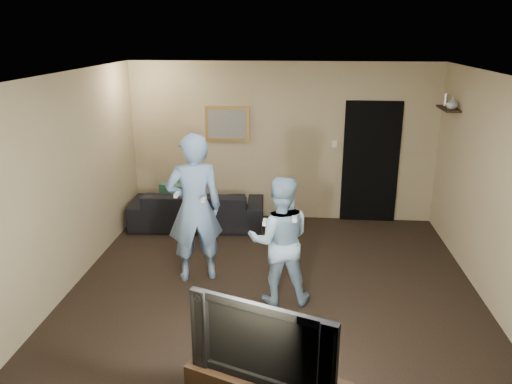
# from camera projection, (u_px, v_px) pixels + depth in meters

# --- Properties ---
(ground) EXTENTS (5.00, 5.00, 0.00)m
(ground) POSITION_uv_depth(u_px,v_px,m) (273.00, 287.00, 6.23)
(ground) COLOR black
(ground) RESTS_ON ground
(ceiling) EXTENTS (5.00, 5.00, 0.04)m
(ceiling) POSITION_uv_depth(u_px,v_px,m) (276.00, 74.00, 5.42)
(ceiling) COLOR silver
(ceiling) RESTS_ON wall_back
(wall_back) EXTENTS (5.00, 0.04, 2.60)m
(wall_back) POSITION_uv_depth(u_px,v_px,m) (282.00, 142.00, 8.19)
(wall_back) COLOR tan
(wall_back) RESTS_ON ground
(wall_front) EXTENTS (5.00, 0.04, 2.60)m
(wall_front) POSITION_uv_depth(u_px,v_px,m) (257.00, 297.00, 3.45)
(wall_front) COLOR tan
(wall_front) RESTS_ON ground
(wall_left) EXTENTS (0.04, 5.00, 2.60)m
(wall_left) POSITION_uv_depth(u_px,v_px,m) (68.00, 183.00, 6.02)
(wall_left) COLOR tan
(wall_left) RESTS_ON ground
(wall_right) EXTENTS (0.04, 5.00, 2.60)m
(wall_right) POSITION_uv_depth(u_px,v_px,m) (496.00, 194.00, 5.62)
(wall_right) COLOR tan
(wall_right) RESTS_ON ground
(sofa) EXTENTS (2.17, 0.94, 0.62)m
(sofa) POSITION_uv_depth(u_px,v_px,m) (198.00, 208.00, 8.08)
(sofa) COLOR black
(sofa) RESTS_ON ground
(throw_pillow) EXTENTS (0.46, 0.26, 0.44)m
(throw_pillow) POSITION_uv_depth(u_px,v_px,m) (174.00, 198.00, 8.06)
(throw_pillow) COLOR #194D3F
(throw_pillow) RESTS_ON sofa
(painting_frame) EXTENTS (0.72, 0.05, 0.57)m
(painting_frame) POSITION_uv_depth(u_px,v_px,m) (227.00, 124.00, 8.15)
(painting_frame) COLOR olive
(painting_frame) RESTS_ON wall_back
(painting_canvas) EXTENTS (0.62, 0.01, 0.47)m
(painting_canvas) POSITION_uv_depth(u_px,v_px,m) (227.00, 124.00, 8.12)
(painting_canvas) COLOR slate
(painting_canvas) RESTS_ON painting_frame
(doorway) EXTENTS (0.90, 0.06, 2.00)m
(doorway) POSITION_uv_depth(u_px,v_px,m) (371.00, 163.00, 8.14)
(doorway) COLOR black
(doorway) RESTS_ON ground
(light_switch) EXTENTS (0.08, 0.02, 0.12)m
(light_switch) POSITION_uv_depth(u_px,v_px,m) (334.00, 144.00, 8.10)
(light_switch) COLOR silver
(light_switch) RESTS_ON wall_back
(wall_shelf) EXTENTS (0.20, 0.60, 0.03)m
(wall_shelf) POSITION_uv_depth(u_px,v_px,m) (448.00, 109.00, 7.12)
(wall_shelf) COLOR black
(wall_shelf) RESTS_ON wall_right
(shelf_vase) EXTENTS (0.19, 0.19, 0.16)m
(shelf_vase) POSITION_uv_depth(u_px,v_px,m) (452.00, 103.00, 6.95)
(shelf_vase) COLOR #A7A7AB
(shelf_vase) RESTS_ON wall_shelf
(shelf_figurine) EXTENTS (0.06, 0.06, 0.18)m
(shelf_figurine) POSITION_uv_depth(u_px,v_px,m) (446.00, 100.00, 7.26)
(shelf_figurine) COLOR silver
(shelf_figurine) RESTS_ON wall_shelf
(television) EXTENTS (1.16, 0.57, 0.68)m
(television) POSITION_uv_depth(u_px,v_px,m) (267.00, 337.00, 3.82)
(television) COLOR black
(television) RESTS_ON tv_console
(wii_player_left) EXTENTS (0.80, 0.65, 1.90)m
(wii_player_left) POSITION_uv_depth(u_px,v_px,m) (195.00, 208.00, 6.20)
(wii_player_left) COLOR #7FA7DD
(wii_player_left) RESTS_ON ground
(wii_player_right) EXTENTS (0.79, 0.64, 1.53)m
(wii_player_right) POSITION_uv_depth(u_px,v_px,m) (280.00, 241.00, 5.71)
(wii_player_right) COLOR #94B9D8
(wii_player_right) RESTS_ON ground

